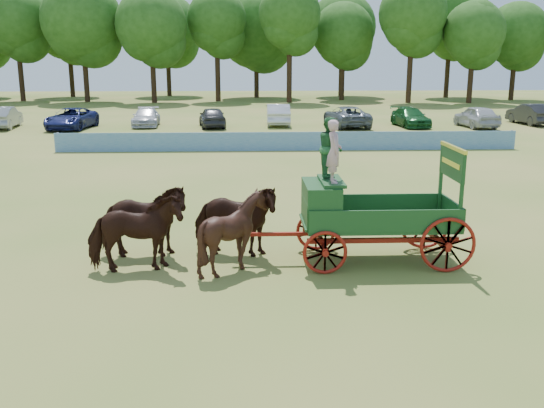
{
  "coord_description": "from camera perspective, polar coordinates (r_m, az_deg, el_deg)",
  "views": [
    {
      "loc": [
        -3.42,
        -15.88,
        5.15
      ],
      "look_at": [
        -2.73,
        -0.07,
        1.3
      ],
      "focal_mm": 40.0,
      "sensor_mm": 36.0,
      "label": 1
    }
  ],
  "objects": [
    {
      "name": "ground",
      "position": [
        17.04,
        9.21,
        -4.1
      ],
      "size": [
        160.0,
        160.0,
        0.0
      ],
      "primitive_type": "plane",
      "color": "olive",
      "rests_on": "ground"
    },
    {
      "name": "horse_lead_left",
      "position": [
        15.11,
        -12.75,
        -2.72
      ],
      "size": [
        2.45,
        1.4,
        1.95
      ],
      "primitive_type": "imported",
      "rotation": [
        0.0,
        0.0,
        1.73
      ],
      "color": "#32170E",
      "rests_on": "ground"
    },
    {
      "name": "horse_lead_right",
      "position": [
        16.15,
        -12.08,
        -1.62
      ],
      "size": [
        2.36,
        1.17,
        1.95
      ],
      "primitive_type": "imported",
      "rotation": [
        0.0,
        0.0,
        1.62
      ],
      "color": "#32170E",
      "rests_on": "ground"
    },
    {
      "name": "horse_wheel_left",
      "position": [
        14.87,
        -3.6,
        -2.66
      ],
      "size": [
        1.79,
        1.59,
        1.96
      ],
      "primitive_type": "imported",
      "rotation": [
        0.0,
        0.0,
        1.58
      ],
      "color": "#32170E",
      "rests_on": "ground"
    },
    {
      "name": "horse_wheel_right",
      "position": [
        15.93,
        -3.53,
        -1.55
      ],
      "size": [
        2.47,
        1.49,
        1.95
      ],
      "primitive_type": "imported",
      "rotation": [
        0.0,
        0.0,
        1.37
      ],
      "color": "#32170E",
      "rests_on": "ground"
    },
    {
      "name": "farm_dray",
      "position": [
        15.49,
        7.43,
        0.39
      ],
      "size": [
        6.0,
        2.0,
        3.69
      ],
      "color": "maroon",
      "rests_on": "ground"
    },
    {
      "name": "sponsor_banner",
      "position": [
        34.28,
        1.56,
        5.92
      ],
      "size": [
        26.0,
        0.08,
        1.05
      ],
      "primitive_type": "cube",
      "color": "#1C609A",
      "rests_on": "ground"
    },
    {
      "name": "parked_cars",
      "position": [
        45.97,
        -2.19,
        8.2
      ],
      "size": [
        46.87,
        7.21,
        1.64
      ],
      "color": "silver",
      "rests_on": "ground"
    },
    {
      "name": "treeline",
      "position": [
        76.14,
        -4.47,
        16.53
      ],
      "size": [
        89.22,
        23.02,
        14.93
      ],
      "color": "#382314",
      "rests_on": "ground"
    }
  ]
}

